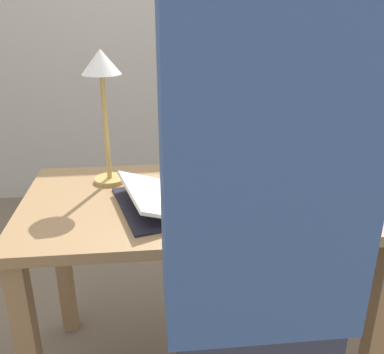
{
  "coord_description": "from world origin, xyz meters",
  "views": [
    {
      "loc": [
        -0.17,
        -1.35,
        1.4
      ],
      "look_at": [
        -0.03,
        -0.01,
        0.85
      ],
      "focal_mm": 40.0,
      "sensor_mm": 36.0,
      "label": 1
    }
  ],
  "objects_px": {
    "coffee_mug": "(251,173)",
    "person_reader": "(255,293)",
    "open_book": "(187,195)",
    "reading_lamp": "(102,81)",
    "book_standing_upright": "(295,171)",
    "book_stack_tall": "(336,179)",
    "pencil": "(205,234)"
  },
  "relations": [
    {
      "from": "book_stack_tall",
      "to": "person_reader",
      "type": "distance_m",
      "value": 0.73
    },
    {
      "from": "person_reader",
      "to": "book_standing_upright",
      "type": "bearing_deg",
      "value": -115.33
    },
    {
      "from": "book_stack_tall",
      "to": "coffee_mug",
      "type": "height_order",
      "value": "book_stack_tall"
    },
    {
      "from": "book_stack_tall",
      "to": "pencil",
      "type": "distance_m",
      "value": 0.52
    },
    {
      "from": "coffee_mug",
      "to": "open_book",
      "type": "bearing_deg",
      "value": -153.71
    },
    {
      "from": "pencil",
      "to": "person_reader",
      "type": "relative_size",
      "value": 0.09
    },
    {
      "from": "open_book",
      "to": "book_standing_upright",
      "type": "xyz_separation_m",
      "value": [
        0.36,
        -0.02,
        0.08
      ]
    },
    {
      "from": "coffee_mug",
      "to": "person_reader",
      "type": "relative_size",
      "value": 0.06
    },
    {
      "from": "book_standing_upright",
      "to": "pencil",
      "type": "relative_size",
      "value": 1.31
    },
    {
      "from": "open_book",
      "to": "book_standing_upright",
      "type": "bearing_deg",
      "value": -17.28
    },
    {
      "from": "person_reader",
      "to": "pencil",
      "type": "bearing_deg",
      "value": -83.24
    },
    {
      "from": "pencil",
      "to": "reading_lamp",
      "type": "bearing_deg",
      "value": 124.65
    },
    {
      "from": "book_standing_upright",
      "to": "person_reader",
      "type": "xyz_separation_m",
      "value": [
        -0.29,
        -0.6,
        -0.02
      ]
    },
    {
      "from": "book_stack_tall",
      "to": "person_reader",
      "type": "bearing_deg",
      "value": -125.82
    },
    {
      "from": "book_stack_tall",
      "to": "coffee_mug",
      "type": "bearing_deg",
      "value": 148.94
    },
    {
      "from": "open_book",
      "to": "reading_lamp",
      "type": "relative_size",
      "value": 1.07
    },
    {
      "from": "book_standing_upright",
      "to": "coffee_mug",
      "type": "xyz_separation_m",
      "value": [
        -0.11,
        0.14,
        -0.06
      ]
    },
    {
      "from": "reading_lamp",
      "to": "pencil",
      "type": "height_order",
      "value": "reading_lamp"
    },
    {
      "from": "book_standing_upright",
      "to": "coffee_mug",
      "type": "height_order",
      "value": "book_standing_upright"
    },
    {
      "from": "reading_lamp",
      "to": "person_reader",
      "type": "relative_size",
      "value": 0.28
    },
    {
      "from": "open_book",
      "to": "book_stack_tall",
      "type": "xyz_separation_m",
      "value": [
        0.51,
        -0.03,
        0.05
      ]
    },
    {
      "from": "open_book",
      "to": "pencil",
      "type": "height_order",
      "value": "open_book"
    },
    {
      "from": "book_stack_tall",
      "to": "pencil",
      "type": "bearing_deg",
      "value": -156.84
    },
    {
      "from": "pencil",
      "to": "person_reader",
      "type": "xyz_separation_m",
      "value": [
        0.05,
        -0.39,
        0.08
      ]
    },
    {
      "from": "open_book",
      "to": "reading_lamp",
      "type": "height_order",
      "value": "reading_lamp"
    },
    {
      "from": "open_book",
      "to": "reading_lamp",
      "type": "bearing_deg",
      "value": 128.87
    },
    {
      "from": "book_stack_tall",
      "to": "person_reader",
      "type": "relative_size",
      "value": 0.15
    },
    {
      "from": "open_book",
      "to": "book_stack_tall",
      "type": "height_order",
      "value": "book_stack_tall"
    },
    {
      "from": "coffee_mug",
      "to": "pencil",
      "type": "bearing_deg",
      "value": -121.31
    },
    {
      "from": "coffee_mug",
      "to": "person_reader",
      "type": "bearing_deg",
      "value": -102.9
    },
    {
      "from": "book_stack_tall",
      "to": "reading_lamp",
      "type": "distance_m",
      "value": 0.87
    },
    {
      "from": "book_standing_upright",
      "to": "person_reader",
      "type": "bearing_deg",
      "value": -123.57
    }
  ]
}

